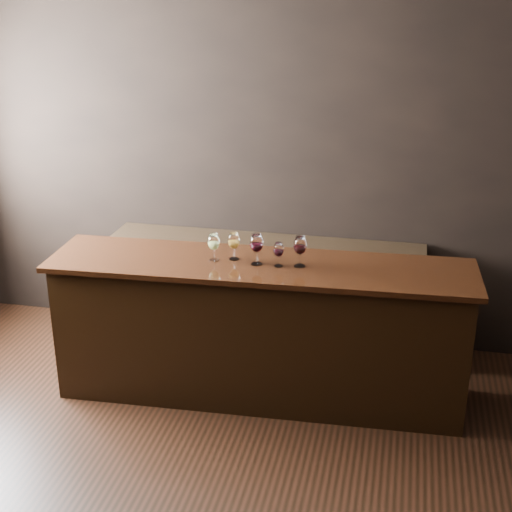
% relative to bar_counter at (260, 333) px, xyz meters
% --- Properties ---
extents(ground, '(5.00, 5.00, 0.00)m').
position_rel_bar_counter_xyz_m(ground, '(-0.26, -1.25, -0.49)').
color(ground, black).
rests_on(ground, ground).
extents(room_shell, '(5.02, 4.52, 2.81)m').
position_rel_bar_counter_xyz_m(room_shell, '(-0.49, -1.13, 1.31)').
color(room_shell, black).
rests_on(room_shell, ground).
extents(bar_counter, '(2.85, 0.74, 0.99)m').
position_rel_bar_counter_xyz_m(bar_counter, '(0.00, 0.00, 0.00)').
color(bar_counter, black).
rests_on(bar_counter, ground).
extents(bar_top, '(2.95, 0.81, 0.04)m').
position_rel_bar_counter_xyz_m(bar_top, '(0.00, 0.00, 0.51)').
color(bar_top, black).
rests_on(bar_top, bar_counter).
extents(back_bar_shelf, '(2.49, 0.40, 0.90)m').
position_rel_bar_counter_xyz_m(back_bar_shelf, '(-0.12, 0.78, -0.05)').
color(back_bar_shelf, black).
rests_on(back_bar_shelf, ground).
extents(glass_white, '(0.08, 0.08, 0.19)m').
position_rel_bar_counter_xyz_m(glass_white, '(-0.32, -0.02, 0.66)').
color(glass_white, white).
rests_on(glass_white, bar_top).
extents(glass_amber, '(0.08, 0.08, 0.19)m').
position_rel_bar_counter_xyz_m(glass_amber, '(-0.19, 0.04, 0.66)').
color(glass_amber, white).
rests_on(glass_amber, bar_top).
extents(glass_red_a, '(0.09, 0.09, 0.22)m').
position_rel_bar_counter_xyz_m(glass_red_a, '(-0.02, -0.02, 0.68)').
color(glass_red_a, white).
rests_on(glass_red_a, bar_top).
extents(glass_red_b, '(0.07, 0.07, 0.17)m').
position_rel_bar_counter_xyz_m(glass_red_b, '(0.13, -0.03, 0.65)').
color(glass_red_b, white).
rests_on(glass_red_b, bar_top).
extents(glass_red_c, '(0.09, 0.09, 0.21)m').
position_rel_bar_counter_xyz_m(glass_red_c, '(0.27, 0.01, 0.68)').
color(glass_red_c, white).
rests_on(glass_red_c, bar_top).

